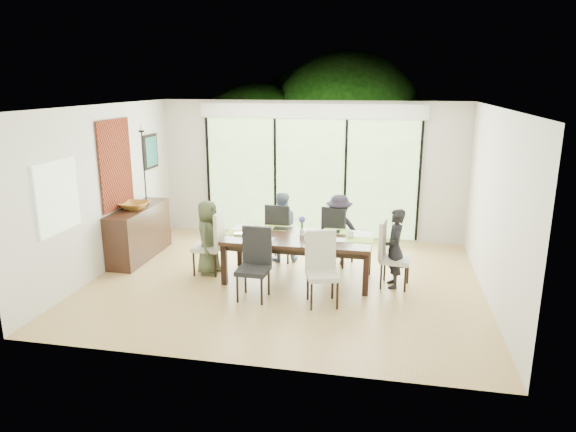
% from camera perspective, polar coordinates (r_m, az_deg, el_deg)
% --- Properties ---
extents(floor, '(6.00, 5.00, 0.01)m').
position_cam_1_polar(floor, '(8.14, -0.34, -7.30)').
color(floor, '#9C713E').
rests_on(floor, ground).
extents(ceiling, '(6.00, 5.00, 0.01)m').
position_cam_1_polar(ceiling, '(7.56, -0.38, 12.12)').
color(ceiling, white).
rests_on(ceiling, wall_back).
extents(wall_back, '(6.00, 0.02, 2.70)m').
position_cam_1_polar(wall_back, '(10.16, 2.49, 5.10)').
color(wall_back, beige).
rests_on(wall_back, floor).
extents(wall_front, '(6.00, 0.02, 2.70)m').
position_cam_1_polar(wall_front, '(5.39, -5.73, -3.75)').
color(wall_front, silver).
rests_on(wall_front, floor).
extents(wall_left, '(0.02, 5.00, 2.70)m').
position_cam_1_polar(wall_left, '(8.84, -19.88, 2.76)').
color(wall_left, silver).
rests_on(wall_left, floor).
extents(wall_right, '(0.02, 5.00, 2.70)m').
position_cam_1_polar(wall_right, '(7.73, 22.06, 0.94)').
color(wall_right, silver).
rests_on(wall_right, floor).
extents(glass_doors, '(4.20, 0.02, 2.30)m').
position_cam_1_polar(glass_doors, '(10.15, 2.45, 4.23)').
color(glass_doors, '#598C3F').
rests_on(glass_doors, wall_back).
extents(blinds_header, '(4.40, 0.06, 0.28)m').
position_cam_1_polar(blinds_header, '(9.98, 2.52, 11.58)').
color(blinds_header, white).
rests_on(blinds_header, wall_back).
extents(mullion_a, '(0.05, 0.04, 2.30)m').
position_cam_1_polar(mullion_a, '(10.66, -8.82, 4.58)').
color(mullion_a, black).
rests_on(mullion_a, wall_back).
extents(mullion_b, '(0.05, 0.04, 2.30)m').
position_cam_1_polar(mullion_b, '(10.27, -1.44, 4.36)').
color(mullion_b, black).
rests_on(mullion_b, wall_back).
extents(mullion_c, '(0.05, 0.04, 2.30)m').
position_cam_1_polar(mullion_c, '(10.06, 6.39, 4.06)').
color(mullion_c, black).
rests_on(mullion_c, wall_back).
extents(mullion_d, '(0.05, 0.04, 2.30)m').
position_cam_1_polar(mullion_d, '(10.04, 14.38, 3.67)').
color(mullion_d, black).
rests_on(mullion_d, wall_back).
extents(side_window, '(0.02, 0.90, 1.00)m').
position_cam_1_polar(side_window, '(7.80, -24.18, 1.97)').
color(side_window, '#8CAD7F').
rests_on(side_window, wall_left).
extents(deck, '(6.00, 1.80, 0.10)m').
position_cam_1_polar(deck, '(11.33, 3.10, -1.15)').
color(deck, brown).
rests_on(deck, ground).
extents(rail_top, '(6.00, 0.08, 0.06)m').
position_cam_1_polar(rail_top, '(11.96, 3.69, 2.65)').
color(rail_top, brown).
rests_on(rail_top, deck).
extents(foliage_left, '(3.20, 3.20, 3.20)m').
position_cam_1_polar(foliage_left, '(13.12, -3.54, 7.68)').
color(foliage_left, '#14380F').
rests_on(foliage_left, ground).
extents(foliage_mid, '(4.00, 4.00, 4.00)m').
position_cam_1_polar(foliage_mid, '(13.30, 6.44, 9.27)').
color(foliage_mid, '#14380F').
rests_on(foliage_mid, ground).
extents(foliage_right, '(2.80, 2.80, 2.80)m').
position_cam_1_polar(foliage_right, '(12.54, 14.31, 6.09)').
color(foliage_right, '#14380F').
rests_on(foliage_right, ground).
extents(foliage_far, '(3.60, 3.60, 3.60)m').
position_cam_1_polar(foliage_far, '(14.13, 2.58, 8.93)').
color(foliage_far, '#14380F').
rests_on(foliage_far, ground).
extents(table_top, '(2.27, 1.04, 0.06)m').
position_cam_1_polar(table_top, '(8.00, 1.15, -2.49)').
color(table_top, black).
rests_on(table_top, floor).
extents(table_apron, '(2.08, 0.85, 0.09)m').
position_cam_1_polar(table_apron, '(8.03, 1.14, -3.07)').
color(table_apron, black).
rests_on(table_apron, floor).
extents(table_leg_fl, '(0.09, 0.09, 0.65)m').
position_cam_1_polar(table_leg_fl, '(7.98, -7.11, -5.36)').
color(table_leg_fl, black).
rests_on(table_leg_fl, floor).
extents(table_leg_fr, '(0.09, 0.09, 0.65)m').
position_cam_1_polar(table_leg_fr, '(7.61, 8.64, -6.43)').
color(table_leg_fr, black).
rests_on(table_leg_fr, floor).
extents(table_leg_bl, '(0.09, 0.09, 0.65)m').
position_cam_1_polar(table_leg_bl, '(8.75, -5.36, -3.47)').
color(table_leg_bl, black).
rests_on(table_leg_bl, floor).
extents(table_leg_br, '(0.09, 0.09, 0.65)m').
position_cam_1_polar(table_leg_br, '(8.41, 8.93, -4.34)').
color(table_leg_br, black).
rests_on(table_leg_br, floor).
extents(chair_left_end, '(0.45, 0.45, 1.04)m').
position_cam_1_polar(chair_left_end, '(8.43, -8.96, -2.92)').
color(chair_left_end, beige).
rests_on(chair_left_end, floor).
extents(chair_right_end, '(0.49, 0.49, 1.04)m').
position_cam_1_polar(chair_right_end, '(7.94, 11.88, -4.17)').
color(chair_right_end, beige).
rests_on(chair_right_end, floor).
extents(chair_far_left, '(0.49, 0.49, 1.04)m').
position_cam_1_polar(chair_far_left, '(8.93, -0.75, -1.72)').
color(chair_far_left, black).
rests_on(chair_far_left, floor).
extents(chair_far_right, '(0.56, 0.56, 1.04)m').
position_cam_1_polar(chair_far_right, '(8.79, 5.65, -2.07)').
color(chair_far_right, black).
rests_on(chair_far_right, floor).
extents(chair_near_left, '(0.46, 0.46, 1.04)m').
position_cam_1_polar(chair_near_left, '(7.35, -3.91, -5.43)').
color(chair_near_left, black).
rests_on(chair_near_left, floor).
extents(chair_near_right, '(0.54, 0.54, 1.04)m').
position_cam_1_polar(chair_near_right, '(7.17, 3.87, -5.97)').
color(chair_near_right, beige).
rests_on(chair_near_right, floor).
extents(person_left_end, '(0.36, 0.57, 1.22)m').
position_cam_1_polar(person_left_end, '(8.40, -8.86, -2.34)').
color(person_left_end, '#414A31').
rests_on(person_left_end, floor).
extents(person_right_end, '(0.43, 0.61, 1.22)m').
position_cam_1_polar(person_right_end, '(7.91, 11.77, -3.55)').
color(person_right_end, black).
rests_on(person_right_end, floor).
extents(person_far_left, '(0.64, 0.48, 1.22)m').
position_cam_1_polar(person_far_left, '(8.89, -0.77, -1.20)').
color(person_far_left, slate).
rests_on(person_far_left, floor).
extents(person_far_right, '(0.61, 0.43, 1.22)m').
position_cam_1_polar(person_far_right, '(8.74, 5.65, -1.55)').
color(person_far_right, '#221C2A').
rests_on(person_far_right, floor).
extents(placemat_left, '(0.42, 0.30, 0.01)m').
position_cam_1_polar(placemat_left, '(8.21, -5.40, -1.89)').
color(placemat_left, '#8EA33A').
rests_on(placemat_left, table_top).
extents(placemat_right, '(0.42, 0.30, 0.01)m').
position_cam_1_polar(placemat_right, '(7.89, 7.96, -2.65)').
color(placemat_right, '#8AAF3E').
rests_on(placemat_right, table_top).
extents(placemat_far_l, '(0.42, 0.30, 0.01)m').
position_cam_1_polar(placemat_far_l, '(8.45, -1.38, -1.32)').
color(placemat_far_l, '#99B23F').
rests_on(placemat_far_l, table_top).
extents(placemat_far_r, '(0.42, 0.30, 0.01)m').
position_cam_1_polar(placemat_far_r, '(8.30, 5.37, -1.69)').
color(placemat_far_r, '#85C747').
rests_on(placemat_far_r, table_top).
extents(placemat_paper, '(0.42, 0.30, 0.01)m').
position_cam_1_polar(placemat_paper, '(7.83, -3.21, -2.68)').
color(placemat_paper, white).
rests_on(placemat_paper, table_top).
extents(tablet_far_l, '(0.25, 0.17, 0.01)m').
position_cam_1_polar(tablet_far_l, '(8.38, -0.79, -1.40)').
color(tablet_far_l, black).
rests_on(tablet_far_l, table_top).
extents(tablet_far_r, '(0.23, 0.16, 0.01)m').
position_cam_1_polar(tablet_far_r, '(8.26, 4.99, -1.72)').
color(tablet_far_r, black).
rests_on(tablet_far_r, table_top).
extents(papers, '(0.28, 0.21, 0.00)m').
position_cam_1_polar(papers, '(7.86, 6.12, -2.67)').
color(papers, white).
rests_on(papers, table_top).
extents(platter_base, '(0.25, 0.25, 0.02)m').
position_cam_1_polar(platter_base, '(7.82, -3.21, -2.58)').
color(platter_base, white).
rests_on(platter_base, table_top).
extents(platter_snacks, '(0.19, 0.19, 0.01)m').
position_cam_1_polar(platter_snacks, '(7.82, -3.22, -2.46)').
color(platter_snacks, '#DC5C19').
rests_on(platter_snacks, table_top).
extents(vase, '(0.08, 0.08, 0.11)m').
position_cam_1_polar(vase, '(8.02, 1.56, -1.83)').
color(vase, silver).
rests_on(vase, table_top).
extents(hyacinth_stems, '(0.04, 0.04, 0.15)m').
position_cam_1_polar(hyacinth_stems, '(7.99, 1.57, -1.05)').
color(hyacinth_stems, '#337226').
rests_on(hyacinth_stems, table_top).
extents(hyacinth_blooms, '(0.10, 0.10, 0.10)m').
position_cam_1_polar(hyacinth_blooms, '(7.96, 1.57, -0.39)').
color(hyacinth_blooms, '#4A46B1').
rests_on(hyacinth_blooms, table_top).
extents(laptop, '(0.35, 0.26, 0.02)m').
position_cam_1_polar(laptop, '(8.08, -4.92, -2.07)').
color(laptop, silver).
rests_on(laptop, table_top).
extents(cup_a, '(0.14, 0.14, 0.09)m').
position_cam_1_polar(cup_a, '(8.27, -3.45, -1.42)').
color(cup_a, white).
rests_on(cup_a, table_top).
extents(cup_b, '(0.12, 0.12, 0.09)m').
position_cam_1_polar(cup_b, '(7.86, 2.10, -2.27)').
color(cup_b, white).
rests_on(cup_b, table_top).
extents(cup_c, '(0.13, 0.13, 0.09)m').
position_cam_1_polar(cup_c, '(7.98, 6.94, -2.09)').
color(cup_c, white).
rests_on(cup_c, table_top).
extents(book, '(0.21, 0.25, 0.02)m').
position_cam_1_polar(book, '(8.00, 2.97, -2.24)').
color(book, white).
rests_on(book, table_top).
extents(sideboard, '(0.46, 1.63, 0.91)m').
position_cam_1_polar(sideboard, '(9.45, -16.19, -1.78)').
color(sideboard, black).
rests_on(sideboard, floor).
extents(bowl, '(0.48, 0.48, 0.12)m').
position_cam_1_polar(bowl, '(9.24, -16.69, 1.12)').
color(bowl, '#946020').
rests_on(bowl, sideboard).
extents(candlestick_base, '(0.10, 0.10, 0.04)m').
position_cam_1_polar(candlestick_base, '(9.64, -15.45, 1.52)').
color(candlestick_base, black).
rests_on(candlestick_base, sideboard).
extents(candlestick_shaft, '(0.02, 0.02, 1.27)m').
position_cam_1_polar(candlestick_shaft, '(9.52, -15.71, 5.28)').
color(candlestick_shaft, black).
rests_on(candlestick_shaft, sideboard).
extents(candlestick_pan, '(0.10, 0.10, 0.03)m').
position_cam_1_polar(candlestick_pan, '(9.44, -15.98, 9.05)').
color(candlestick_pan, black).
rests_on(candlestick_pan, sideboard).
extents(candle, '(0.04, 0.04, 0.10)m').
position_cam_1_polar(candle, '(9.43, -16.01, 9.41)').
color(candle, silver).
rests_on(candle, sideboard).
extents(tapestry, '(0.02, 1.00, 1.50)m').
position_cam_1_polar(tapestry, '(9.09, -18.58, 5.44)').
color(tapestry, maroon).
rests_on(tapestry, wall_left).
extents(art_frame, '(0.03, 0.55, 0.65)m').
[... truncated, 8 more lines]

